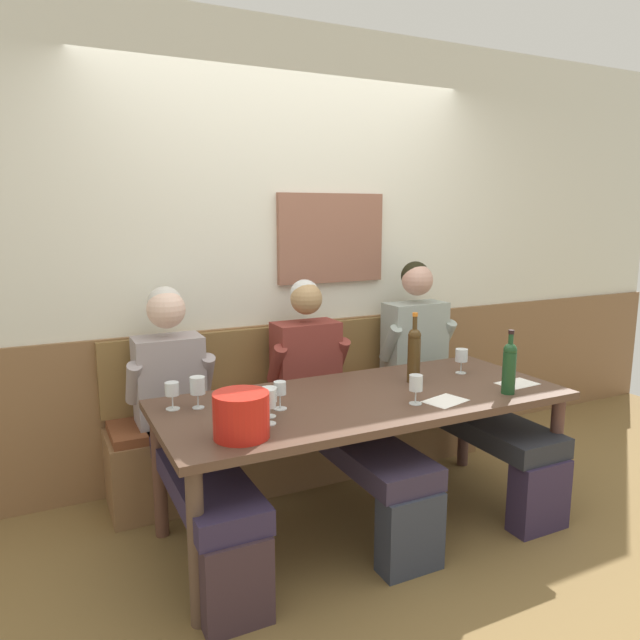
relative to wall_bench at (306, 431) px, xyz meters
The scene contains 20 objects.
ground_plane 0.88m from the wall_bench, 90.00° to the right, with size 6.80×6.80×0.02m, color brown.
room_wall_back 1.15m from the wall_bench, 89.31° to the left, with size 6.80×0.12×2.80m.
wood_wainscot_panel 0.29m from the wall_bench, 90.00° to the left, with size 6.80×0.03×0.95m, color brown.
wall_bench is the anchor object (origin of this frame).
dining_table 0.81m from the wall_bench, 90.00° to the right, with size 2.11×0.89×0.72m.
person_center_right_seat 0.99m from the wall_bench, 155.93° to the right, with size 0.48×1.33×1.26m.
person_center_left_seat 0.51m from the wall_bench, 90.77° to the right, with size 0.50×1.33×1.25m.
person_left_seat 0.96m from the wall_bench, 24.99° to the right, with size 0.52×1.33×1.33m.
ice_bucket 1.34m from the wall_bench, 127.40° to the right, with size 0.24×0.24×0.19m, color red.
wine_bottle_clear_water 1.36m from the wall_bench, 55.53° to the right, with size 0.07×0.07×0.34m.
wine_bottle_green_tall 0.95m from the wall_bench, 58.96° to the right, with size 0.07×0.07×0.39m.
wine_glass_by_bottle 1.12m from the wall_bench, 147.08° to the right, with size 0.07×0.07×0.16m.
wine_glass_left_end 1.10m from the wall_bench, 80.17° to the right, with size 0.07×0.07×0.15m.
wine_glass_mid_left 1.11m from the wall_bench, 124.74° to the right, with size 0.07×0.07×0.14m.
wine_glass_center_rear 1.01m from the wall_bench, 123.01° to the right, with size 0.07×0.07×0.14m.
wine_glass_near_bucket 1.09m from the wall_bench, 39.11° to the right, with size 0.07×0.07×0.15m.
wine_glass_mid_right 1.20m from the wall_bench, 123.63° to the right, with size 0.07×0.07×0.16m.
wine_glass_center_front 1.18m from the wall_bench, 152.11° to the right, with size 0.07×0.07×0.13m.
tasting_sheet_left_guest 1.33m from the wall_bench, 46.10° to the right, with size 0.21×0.15×0.00m, color white.
tasting_sheet_right_guest 1.12m from the wall_bench, 71.66° to the right, with size 0.21×0.15×0.00m, color white.
Camera 1 is at (-1.48, -2.39, 1.65)m, focal length 32.86 mm.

